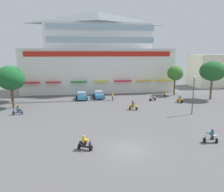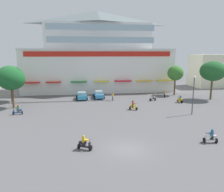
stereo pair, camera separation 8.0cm
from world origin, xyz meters
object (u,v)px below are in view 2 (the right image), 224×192
object	(u,v)px
scooter_rider_0	(18,111)
scooter_rider_3	(133,106)
scooter_rider_5	(211,137)
streetlamp_near	(193,92)
plaza_tree_0	(11,79)
scooter_rider_2	(85,144)
plaza_tree_2	(10,77)
pedestrian_1	(165,93)
parked_car_0	(82,96)
pedestrian_0	(113,96)
plaza_tree_1	(213,71)
parked_car_1	(99,94)
scooter_rider_1	(153,98)
scooter_rider_4	(180,99)
plaza_tree_3	(175,73)

from	to	relation	value
scooter_rider_0	scooter_rider_3	distance (m)	18.40
scooter_rider_5	streetlamp_near	bearing A→B (deg)	71.74
plaza_tree_0	scooter_rider_2	distance (m)	22.51
plaza_tree_2	streetlamp_near	size ratio (longest dim) A/B	1.17
scooter_rider_5	pedestrian_1	xyz separation A→B (m)	(4.25, 23.89, 0.23)
parked_car_0	pedestrian_0	distance (m)	6.54
scooter_rider_2	scooter_rider_5	size ratio (longest dim) A/B	0.97
plaza_tree_1	parked_car_1	xyz separation A→B (m)	(-22.64, 4.62, -5.01)
plaza_tree_0	plaza_tree_2	bearing A→B (deg)	108.46
scooter_rider_1	scooter_rider_5	distance (m)	21.05
plaza_tree_2	pedestrian_1	world-z (taller)	plaza_tree_2
parked_car_1	scooter_rider_0	size ratio (longest dim) A/B	2.79
plaza_tree_1	scooter_rider_0	size ratio (longest dim) A/B	5.06
scooter_rider_0	scooter_rider_3	xyz separation A→B (m)	(18.40, 0.33, 0.02)
scooter_rider_1	scooter_rider_3	distance (m)	8.48
scooter_rider_4	scooter_rider_0	bearing A→B (deg)	-171.45
scooter_rider_1	pedestrian_1	bearing A→B (deg)	38.81
plaza_tree_0	plaza_tree_3	distance (m)	33.43
plaza_tree_3	scooter_rider_0	world-z (taller)	plaza_tree_3
scooter_rider_3	scooter_rider_1	bearing A→B (deg)	49.04
parked_car_1	scooter_rider_5	size ratio (longest dim) A/B	2.78
streetlamp_near	parked_car_1	bearing A→B (deg)	132.31
parked_car_1	scooter_rider_1	bearing A→B (deg)	-21.55
plaza_tree_2	streetlamp_near	distance (m)	33.18
parked_car_1	scooter_rider_1	size ratio (longest dim) A/B	2.92
plaza_tree_3	scooter_rider_4	size ratio (longest dim) A/B	4.21
plaza_tree_3	parked_car_1	xyz separation A→B (m)	(-17.27, -1.01, -4.18)
parked_car_1	plaza_tree_1	bearing A→B (deg)	-11.52
pedestrian_0	pedestrian_1	size ratio (longest dim) A/B	1.11
plaza_tree_1	parked_car_1	world-z (taller)	plaza_tree_1
scooter_rider_4	pedestrian_1	world-z (taller)	scooter_rider_4
parked_car_0	parked_car_1	bearing A→B (deg)	11.09
plaza_tree_2	scooter_rider_4	size ratio (longest dim) A/B	4.46
parked_car_1	streetlamp_near	bearing A→B (deg)	-47.69
plaza_tree_0	scooter_rider_0	bearing A→B (deg)	-67.21
scooter_rider_1	plaza_tree_0	bearing A→B (deg)	-175.02
plaza_tree_2	pedestrian_1	bearing A→B (deg)	-0.08
parked_car_1	scooter_rider_1	xyz separation A→B (m)	(10.51, -4.15, -0.17)
scooter_rider_2	scooter_rider_0	bearing A→B (deg)	125.28
plaza_tree_1	plaza_tree_0	bearing A→B (deg)	-177.31
scooter_rider_4	parked_car_1	bearing A→B (deg)	156.42
plaza_tree_2	scooter_rider_3	world-z (taller)	plaza_tree_2
scooter_rider_0	plaza_tree_3	bearing A→B (deg)	21.17
scooter_rider_3	pedestrian_1	xyz separation A→B (m)	(9.11, 9.26, 0.22)
scooter_rider_1	scooter_rider_3	bearing A→B (deg)	-130.96
parked_car_0	scooter_rider_0	world-z (taller)	scooter_rider_0
scooter_rider_0	pedestrian_0	bearing A→B (deg)	26.11
plaza_tree_3	streetlamp_near	size ratio (longest dim) A/B	1.11
scooter_rider_3	scooter_rider_4	size ratio (longest dim) A/B	0.99
scooter_rider_4	pedestrian_0	world-z (taller)	pedestrian_0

